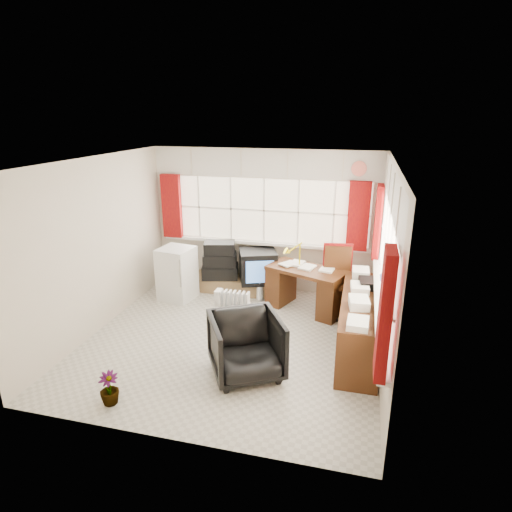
{
  "coord_description": "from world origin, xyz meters",
  "views": [
    {
      "loc": [
        1.64,
        -5.11,
        3.07
      ],
      "look_at": [
        0.21,
        0.55,
        1.1
      ],
      "focal_mm": 30.0,
      "sensor_mm": 36.0,
      "label": 1
    }
  ],
  "objects_px": {
    "radiator": "(235,317)",
    "tv_bench": "(231,284)",
    "desk": "(306,287)",
    "mini_fridge": "(177,274)",
    "office_chair": "(246,346)",
    "desk_lamp": "(300,249)",
    "credenza": "(359,323)",
    "task_chair": "(337,277)",
    "crt_tv": "(258,266)"
  },
  "relations": [
    {
      "from": "radiator",
      "to": "tv_bench",
      "type": "bearing_deg",
      "value": 109.36
    },
    {
      "from": "task_chair",
      "to": "mini_fridge",
      "type": "height_order",
      "value": "task_chair"
    },
    {
      "from": "desk",
      "to": "mini_fridge",
      "type": "relative_size",
      "value": 1.51
    },
    {
      "from": "desk_lamp",
      "to": "radiator",
      "type": "relative_size",
      "value": 0.63
    },
    {
      "from": "credenza",
      "to": "crt_tv",
      "type": "bearing_deg",
      "value": 140.26
    },
    {
      "from": "office_chair",
      "to": "task_chair",
      "type": "bearing_deg",
      "value": 35.74
    },
    {
      "from": "credenza",
      "to": "tv_bench",
      "type": "xyz_separation_m",
      "value": [
        -2.28,
        1.52,
        -0.27
      ]
    },
    {
      "from": "task_chair",
      "to": "radiator",
      "type": "distance_m",
      "value": 1.77
    },
    {
      "from": "radiator",
      "to": "tv_bench",
      "type": "relative_size",
      "value": 0.47
    },
    {
      "from": "desk_lamp",
      "to": "credenza",
      "type": "relative_size",
      "value": 0.21
    },
    {
      "from": "office_chair",
      "to": "tv_bench",
      "type": "xyz_separation_m",
      "value": [
        -0.96,
        2.45,
        -0.26
      ]
    },
    {
      "from": "credenza",
      "to": "mini_fridge",
      "type": "relative_size",
      "value": 2.2
    },
    {
      "from": "desk_lamp",
      "to": "radiator",
      "type": "bearing_deg",
      "value": -123.85
    },
    {
      "from": "credenza",
      "to": "crt_tv",
      "type": "distance_m",
      "value": 2.29
    },
    {
      "from": "tv_bench",
      "to": "radiator",
      "type": "bearing_deg",
      "value": -70.64
    },
    {
      "from": "tv_bench",
      "to": "mini_fridge",
      "type": "relative_size",
      "value": 1.54
    },
    {
      "from": "task_chair",
      "to": "radiator",
      "type": "bearing_deg",
      "value": -141.66
    },
    {
      "from": "office_chair",
      "to": "tv_bench",
      "type": "height_order",
      "value": "office_chair"
    },
    {
      "from": "credenza",
      "to": "mini_fridge",
      "type": "bearing_deg",
      "value": 162.43
    },
    {
      "from": "office_chair",
      "to": "radiator",
      "type": "distance_m",
      "value": 1.04
    },
    {
      "from": "credenza",
      "to": "office_chair",
      "type": "bearing_deg",
      "value": -144.72
    },
    {
      "from": "desk",
      "to": "crt_tv",
      "type": "bearing_deg",
      "value": 155.88
    },
    {
      "from": "desk",
      "to": "crt_tv",
      "type": "xyz_separation_m",
      "value": [
        -0.9,
        0.4,
        0.14
      ]
    },
    {
      "from": "crt_tv",
      "to": "mini_fridge",
      "type": "xyz_separation_m",
      "value": [
        -1.3,
        -0.49,
        -0.08
      ]
    },
    {
      "from": "radiator",
      "to": "credenza",
      "type": "relative_size",
      "value": 0.33
    },
    {
      "from": "tv_bench",
      "to": "credenza",
      "type": "bearing_deg",
      "value": -33.7
    },
    {
      "from": "radiator",
      "to": "office_chair",
      "type": "bearing_deg",
      "value": -65.26
    },
    {
      "from": "task_chair",
      "to": "crt_tv",
      "type": "distance_m",
      "value": 1.43
    },
    {
      "from": "desk",
      "to": "tv_bench",
      "type": "bearing_deg",
      "value": 162.07
    },
    {
      "from": "radiator",
      "to": "mini_fridge",
      "type": "bearing_deg",
      "value": 143.78
    },
    {
      "from": "desk_lamp",
      "to": "crt_tv",
      "type": "bearing_deg",
      "value": 156.7
    },
    {
      "from": "tv_bench",
      "to": "mini_fridge",
      "type": "distance_m",
      "value": 1.01
    },
    {
      "from": "task_chair",
      "to": "radiator",
      "type": "relative_size",
      "value": 1.69
    },
    {
      "from": "desk",
      "to": "credenza",
      "type": "relative_size",
      "value": 0.68
    },
    {
      "from": "office_chair",
      "to": "crt_tv",
      "type": "xyz_separation_m",
      "value": [
        -0.44,
        2.39,
        0.15
      ]
    },
    {
      "from": "office_chair",
      "to": "crt_tv",
      "type": "distance_m",
      "value": 2.44
    },
    {
      "from": "desk_lamp",
      "to": "radiator",
      "type": "height_order",
      "value": "desk_lamp"
    },
    {
      "from": "desk",
      "to": "mini_fridge",
      "type": "distance_m",
      "value": 2.2
    },
    {
      "from": "desk_lamp",
      "to": "credenza",
      "type": "xyz_separation_m",
      "value": [
        0.99,
        -1.13,
        -0.61
      ]
    },
    {
      "from": "desk",
      "to": "task_chair",
      "type": "height_order",
      "value": "task_chair"
    },
    {
      "from": "desk_lamp",
      "to": "mini_fridge",
      "type": "distance_m",
      "value": 2.15
    },
    {
      "from": "desk_lamp",
      "to": "tv_bench",
      "type": "xyz_separation_m",
      "value": [
        -1.29,
        0.39,
        -0.87
      ]
    },
    {
      "from": "desk",
      "to": "radiator",
      "type": "height_order",
      "value": "desk"
    },
    {
      "from": "office_chair",
      "to": "crt_tv",
      "type": "relative_size",
      "value": 1.09
    },
    {
      "from": "desk",
      "to": "tv_bench",
      "type": "relative_size",
      "value": 0.98
    },
    {
      "from": "desk",
      "to": "office_chair",
      "type": "relative_size",
      "value": 1.62
    },
    {
      "from": "task_chair",
      "to": "mini_fridge",
      "type": "relative_size",
      "value": 1.24
    },
    {
      "from": "desk",
      "to": "radiator",
      "type": "relative_size",
      "value": 2.07
    },
    {
      "from": "desk_lamp",
      "to": "credenza",
      "type": "height_order",
      "value": "desk_lamp"
    },
    {
      "from": "office_chair",
      "to": "crt_tv",
      "type": "height_order",
      "value": "crt_tv"
    }
  ]
}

